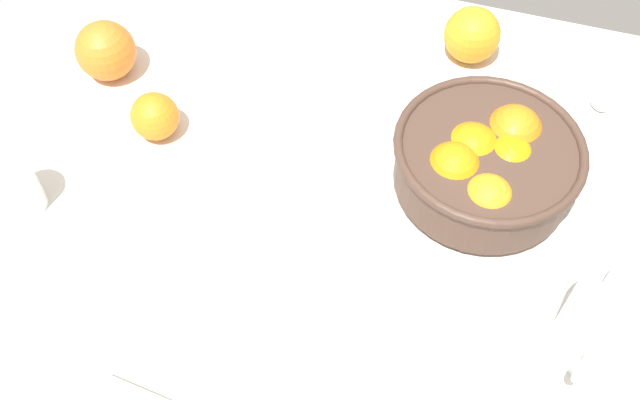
{
  "coord_description": "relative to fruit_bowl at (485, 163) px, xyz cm",
  "views": [
    {
      "loc": [
        15.02,
        -48.33,
        76.14
      ],
      "look_at": [
        0.41,
        -1.03,
        6.27
      ],
      "focal_mm": 40.31,
      "sensor_mm": 36.0,
      "label": 1
    }
  ],
  "objects": [
    {
      "name": "ground_plane",
      "position": [
        -18.42,
        -11.39,
        -6.57
      ],
      "size": [
        124.04,
        95.35,
        3.0
      ],
      "primitive_type": "cube",
      "color": "silver"
    },
    {
      "name": "fruit_bowl",
      "position": [
        0.0,
        0.0,
        0.0
      ],
      "size": [
        23.88,
        23.88,
        10.17
      ],
      "color": "#473328",
      "rests_on": "ground_plane"
    },
    {
      "name": "juice_pitcher",
      "position": [
        16.3,
        -18.38,
        0.25
      ],
      "size": [
        9.73,
        13.73,
        15.13
      ],
      "color": "white",
      "rests_on": "ground_plane"
    },
    {
      "name": "juice_glass",
      "position": [
        -55.62,
        -20.22,
        -1.37
      ],
      "size": [
        5.97,
        5.97,
        8.09
      ],
      "color": "white",
      "rests_on": "ground_plane"
    },
    {
      "name": "loose_orange_2",
      "position": [
        -44.16,
        -3.74,
        -1.76
      ],
      "size": [
        6.62,
        6.62,
        6.62
      ],
      "primitive_type": "sphere",
      "color": "orange",
      "rests_on": "ground_plane"
    },
    {
      "name": "loose_orange_3",
      "position": [
        -5.87,
        24.08,
        -0.91
      ],
      "size": [
        8.32,
        8.32,
        8.32
      ],
      "primitive_type": "sphere",
      "color": "orange",
      "rests_on": "ground_plane"
    },
    {
      "name": "loose_orange_4",
      "position": [
        -55.71,
        4.96,
        -0.73
      ],
      "size": [
        8.69,
        8.69,
        8.69
      ],
      "primitive_type": "sphere",
      "color": "orange",
      "rests_on": "ground_plane"
    },
    {
      "name": "spoon",
      "position": [
        11.29,
        23.06,
        -4.65
      ],
      "size": [
        11.66,
        15.62,
        1.0
      ],
      "color": "silver",
      "rests_on": "ground_plane"
    }
  ]
}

